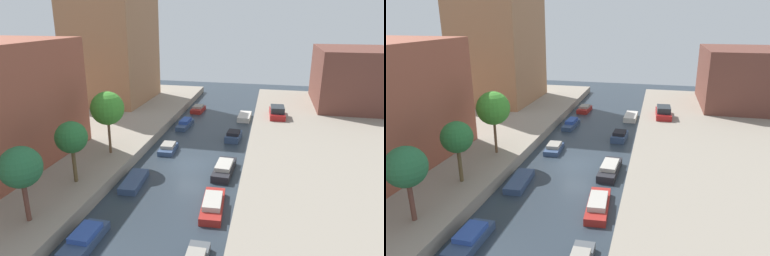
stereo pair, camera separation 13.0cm
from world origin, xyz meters
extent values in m
plane|color=#28333D|center=(0.00, 0.00, 0.00)|extent=(84.00, 84.00, 0.00)
cube|color=gray|center=(-15.00, 0.00, 0.50)|extent=(20.00, 64.00, 1.00)
cube|color=gray|center=(15.00, 0.00, 0.50)|extent=(20.00, 64.00, 1.00)
cube|color=#9E704C|center=(-16.00, 18.94, 10.50)|extent=(10.00, 12.64, 19.01)
cube|color=brown|center=(18.00, 23.57, 5.00)|extent=(10.00, 13.83, 8.00)
cylinder|color=brown|center=(-7.35, -12.70, 2.37)|extent=(0.30, 0.30, 2.73)
sphere|color=#27663B|center=(-7.35, -12.70, 4.62)|extent=(2.54, 2.54, 2.54)
cylinder|color=brown|center=(-7.35, -7.21, 2.38)|extent=(0.29, 0.29, 2.77)
sphere|color=#276B32|center=(-7.35, -7.21, 4.61)|extent=(2.40, 2.40, 2.40)
cylinder|color=brown|center=(-7.35, -1.17, 2.61)|extent=(0.24, 0.24, 3.23)
sphere|color=#3D8D2D|center=(-7.35, -1.17, 5.29)|extent=(3.03, 3.03, 3.03)
cube|color=maroon|center=(7.86, 14.84, 1.35)|extent=(2.05, 4.69, 0.70)
cube|color=#1E2328|center=(7.86, 14.50, 2.07)|extent=(1.74, 2.60, 0.72)
cube|color=#33476B|center=(-3.49, -12.92, 0.27)|extent=(1.55, 3.82, 0.54)
cube|color=#2D4C9E|center=(-3.49, -12.73, 0.71)|extent=(1.31, 2.10, 0.33)
cube|color=#33476B|center=(-3.56, -4.88, 0.27)|extent=(1.71, 4.01, 0.53)
cube|color=#33476B|center=(-2.94, 2.77, 0.24)|extent=(1.62, 3.24, 0.48)
cube|color=gray|center=(-2.94, 2.80, 0.65)|extent=(1.33, 1.80, 0.33)
cube|color=#33476B|center=(-3.26, 11.08, 0.26)|extent=(1.45, 4.20, 0.52)
cube|color=#2D4C9E|center=(-3.26, 11.37, 0.72)|extent=(1.16, 2.33, 0.39)
cube|color=maroon|center=(-3.15, 18.48, 0.30)|extent=(1.71, 3.31, 0.59)
cube|color=gray|center=(-3.15, 18.57, 0.76)|extent=(1.39, 1.85, 0.32)
cube|color=maroon|center=(3.38, -7.22, 0.27)|extent=(1.79, 4.65, 0.55)
cube|color=#B2ADA3|center=(3.38, -7.35, 0.73)|extent=(1.43, 2.59, 0.37)
cube|color=#232328|center=(3.35, -1.08, 0.32)|extent=(1.69, 4.56, 0.65)
cube|color=#B2ADA3|center=(3.35, -1.20, 0.82)|extent=(1.38, 2.53, 0.35)
cube|color=#33476B|center=(3.17, 7.80, 0.35)|extent=(1.70, 3.19, 0.69)
cube|color=black|center=(3.17, 7.58, 0.87)|extent=(1.38, 1.79, 0.36)
cube|color=beige|center=(3.70, 16.19, 0.33)|extent=(1.65, 3.89, 0.65)
camera|label=1|loc=(6.81, -28.72, 13.17)|focal=32.30mm
camera|label=2|loc=(6.94, -28.69, 13.17)|focal=32.30mm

